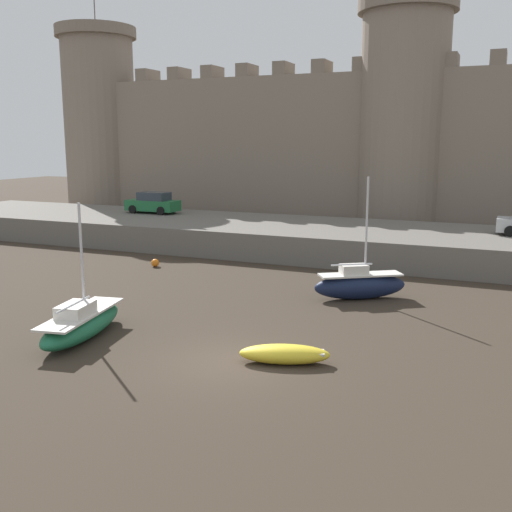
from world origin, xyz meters
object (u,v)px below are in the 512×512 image
(mooring_buoy_off_centre, at_px, (155,263))
(sailboat_midflat_centre, at_px, (360,284))
(rowboat_near_channel_left, at_px, (285,354))
(car_quay_centre_east, at_px, (153,203))
(sailboat_midflat_left, at_px, (81,323))

(mooring_buoy_off_centre, bearing_deg, sailboat_midflat_centre, -10.66)
(rowboat_near_channel_left, relative_size, car_quay_centre_east, 0.77)
(rowboat_near_channel_left, height_order, sailboat_midflat_centre, sailboat_midflat_centre)
(sailboat_midflat_left, relative_size, mooring_buoy_off_centre, 11.51)
(sailboat_midflat_centre, bearing_deg, rowboat_near_channel_left, -92.08)
(sailboat_midflat_left, xyz_separation_m, sailboat_midflat_centre, (8.18, 9.62, 0.11))
(car_quay_centre_east, bearing_deg, sailboat_midflat_centre, -32.98)
(sailboat_midflat_left, relative_size, sailboat_midflat_centre, 0.94)
(mooring_buoy_off_centre, bearing_deg, car_quay_centre_east, 123.00)
(sailboat_midflat_centre, distance_m, car_quay_centre_east, 22.96)
(sailboat_midflat_left, distance_m, sailboat_midflat_centre, 12.63)
(sailboat_midflat_left, xyz_separation_m, rowboat_near_channel_left, (7.85, 0.56, -0.24))
(rowboat_near_channel_left, xyz_separation_m, sailboat_midflat_centre, (0.33, 9.06, 0.36))
(rowboat_near_channel_left, distance_m, car_quay_centre_east, 28.71)
(sailboat_midflat_left, distance_m, car_quay_centre_east, 24.76)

